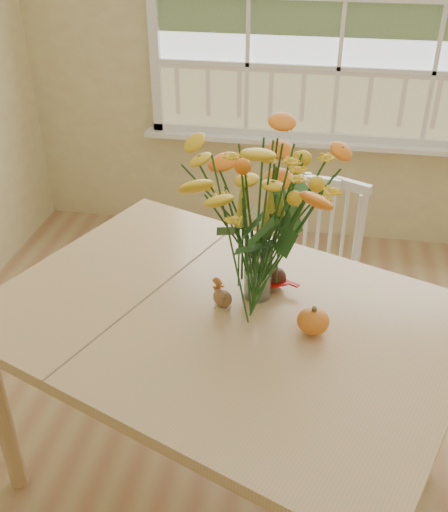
# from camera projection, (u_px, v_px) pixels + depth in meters

# --- Properties ---
(wall_back) EXTENTS (4.00, 0.02, 2.70)m
(wall_back) POSITION_uv_depth(u_px,v_px,m) (342.00, 32.00, 3.50)
(wall_back) COLOR #CDB683
(wall_back) RESTS_ON floor
(window) EXTENTS (2.42, 0.12, 1.74)m
(window) POSITION_uv_depth(u_px,v_px,m) (345.00, 0.00, 3.37)
(window) COLOR silver
(window) RESTS_ON wall_back
(dining_table) EXTENTS (1.86, 1.62, 0.84)m
(dining_table) POSITION_uv_depth(u_px,v_px,m) (223.00, 335.00, 2.09)
(dining_table) COLOR tan
(dining_table) RESTS_ON floor
(windsor_chair) EXTENTS (0.49, 0.48, 0.94)m
(windsor_chair) POSITION_uv_depth(u_px,v_px,m) (311.00, 269.00, 2.84)
(windsor_chair) COLOR white
(windsor_chair) RESTS_ON floor
(flower_vase) EXTENTS (0.46, 0.46, 0.55)m
(flower_vase) POSITION_uv_depth(u_px,v_px,m) (260.00, 214.00, 1.96)
(flower_vase) COLOR white
(flower_vase) RESTS_ON dining_table
(pumpkin) EXTENTS (0.11, 0.11, 0.08)m
(pumpkin) POSITION_uv_depth(u_px,v_px,m) (313.00, 322.00, 1.93)
(pumpkin) COLOR orange
(pumpkin) RESTS_ON dining_table
(turkey_figurine) EXTENTS (0.09, 0.09, 0.09)m
(turkey_figurine) POSITION_uv_depth(u_px,v_px,m) (222.00, 298.00, 2.05)
(turkey_figurine) COLOR #CCB78C
(turkey_figurine) RESTS_ON dining_table
(dark_gourd) EXTENTS (0.13, 0.08, 0.08)m
(dark_gourd) POSITION_uv_depth(u_px,v_px,m) (275.00, 278.00, 2.16)
(dark_gourd) COLOR #38160F
(dark_gourd) RESTS_ON dining_table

